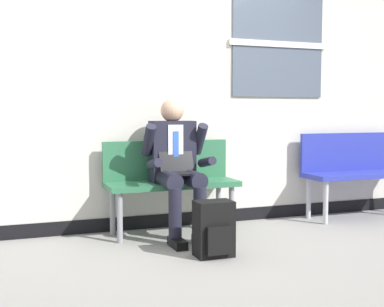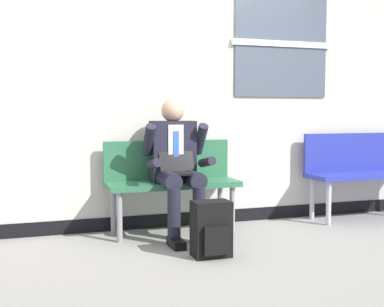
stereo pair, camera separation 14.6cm
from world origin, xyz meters
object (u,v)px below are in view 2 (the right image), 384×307
at_px(bench_with_person, 171,177).
at_px(person_seated, 177,164).
at_px(bench_empty, 359,168).
at_px(backpack, 212,230).

height_order(bench_with_person, person_seated, person_seated).
bearing_deg(bench_empty, person_seated, -174.55).
xyz_separation_m(bench_empty, person_seated, (-2.07, -0.20, 0.13)).
relative_size(bench_empty, backpack, 2.75).
bearing_deg(backpack, bench_with_person, 94.42).
distance_m(bench_with_person, bench_empty, 2.07).
bearing_deg(bench_with_person, person_seated, -90.00).
bearing_deg(backpack, person_seated, 95.65).
xyz_separation_m(bench_with_person, bench_empty, (2.07, 0.00, 0.01)).
xyz_separation_m(bench_empty, backpack, (-2.00, -0.88, -0.31)).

